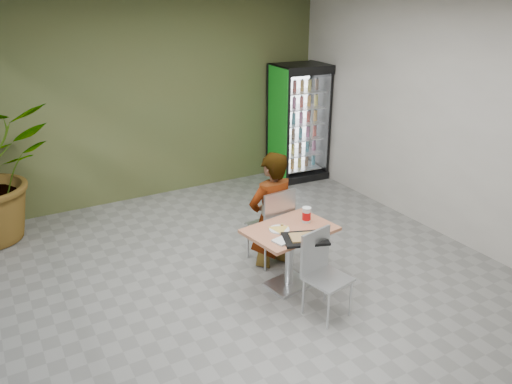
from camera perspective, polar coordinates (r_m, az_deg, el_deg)
ground at (r=5.83m, az=0.74°, el=-11.56°), size 7.00×7.00×0.00m
room_envelope at (r=5.12m, az=0.82°, el=3.52°), size 6.00×7.00×3.20m
dining_table at (r=5.71m, az=3.87°, el=-6.11°), size 1.05×0.81×0.75m
chair_far at (r=6.14m, az=2.10°, el=-3.33°), size 0.49×0.49×1.02m
chair_near at (r=5.32m, az=7.48°, el=-8.45°), size 0.48×0.49×0.93m
seated_woman at (r=6.18m, az=1.76°, el=-3.27°), size 0.68×0.47×1.77m
pizza_plate at (r=5.57m, az=2.68°, el=-4.20°), size 0.32×0.30×0.03m
soda_cup at (r=5.75m, az=5.79°, el=-2.64°), size 0.10×0.10×0.18m
napkin_stack at (r=5.32m, az=2.97°, el=-5.63°), size 0.19×0.19×0.02m
cafeteria_tray at (r=5.38m, az=5.64°, el=-5.34°), size 0.56×0.48×0.03m
beverage_fridge at (r=9.05m, az=4.96°, el=7.90°), size 0.98×0.78×2.05m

